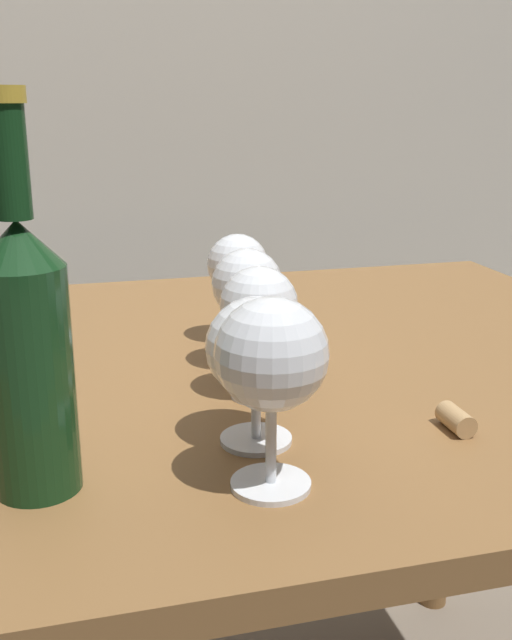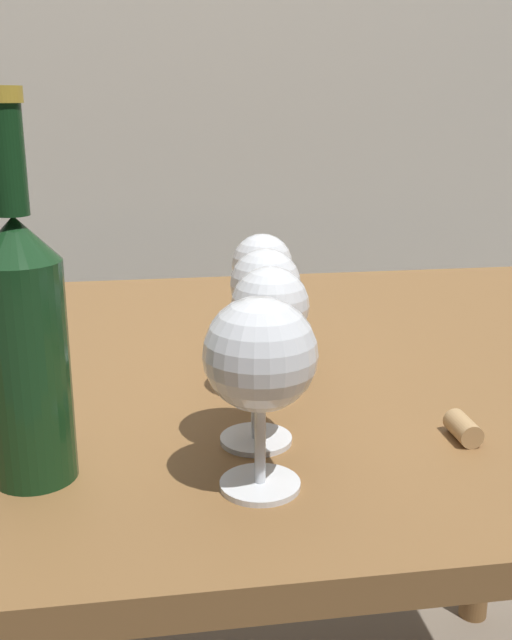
% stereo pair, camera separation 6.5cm
% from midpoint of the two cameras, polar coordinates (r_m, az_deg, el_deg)
% --- Properties ---
extents(dining_table, '(1.19, 0.87, 0.72)m').
position_cam_midpoint_polar(dining_table, '(0.93, -5.23, -8.49)').
color(dining_table, brown).
rests_on(dining_table, ground_plane).
extents(wine_glass_merlot, '(0.09, 0.09, 0.16)m').
position_cam_midpoint_polar(wine_glass_merlot, '(0.57, -2.06, -3.06)').
color(wine_glass_merlot, white).
rests_on(wine_glass_merlot, dining_table).
extents(wine_glass_empty, '(0.09, 0.09, 0.14)m').
position_cam_midpoint_polar(wine_glass_empty, '(0.66, -2.83, -2.37)').
color(wine_glass_empty, white).
rests_on(wine_glass_empty, dining_table).
extents(wine_glass_chardonnay, '(0.08, 0.08, 0.14)m').
position_cam_midpoint_polar(wine_glass_chardonnay, '(0.76, -2.23, 0.83)').
color(wine_glass_chardonnay, white).
rests_on(wine_glass_chardonnay, dining_table).
extents(wine_glass_pinot, '(0.08, 0.08, 0.14)m').
position_cam_midpoint_polar(wine_glass_pinot, '(0.85, -2.88, 2.50)').
color(wine_glass_pinot, white).
rests_on(wine_glass_pinot, dining_table).
extents(wine_glass_cabernet, '(0.08, 0.08, 0.14)m').
position_cam_midpoint_polar(wine_glass_cabernet, '(0.94, -3.39, 3.92)').
color(wine_glass_cabernet, white).
rests_on(wine_glass_cabernet, dining_table).
extents(wine_bottle, '(0.07, 0.07, 0.31)m').
position_cam_midpoint_polar(wine_bottle, '(0.61, -20.01, -2.12)').
color(wine_bottle, '#143819').
rests_on(wine_bottle, dining_table).
extents(cork, '(0.02, 0.04, 0.02)m').
position_cam_midpoint_polar(cork, '(0.73, 12.52, -7.46)').
color(cork, tan).
rests_on(cork, dining_table).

